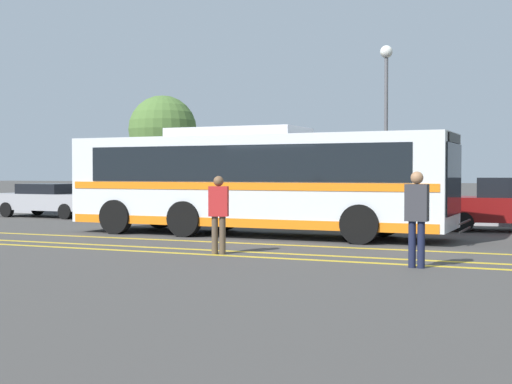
# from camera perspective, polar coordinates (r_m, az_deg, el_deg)

# --- Properties ---
(ground_plane) EXTENTS (220.00, 220.00, 0.00)m
(ground_plane) POSITION_cam_1_polar(r_m,az_deg,el_deg) (19.86, 2.38, -3.62)
(ground_plane) COLOR #423F3D
(lane_strip_0) EXTENTS (30.95, 0.20, 0.01)m
(lane_strip_0) POSITION_cam_1_polar(r_m,az_deg,el_deg) (18.33, -2.70, -4.04)
(lane_strip_0) COLOR gold
(lane_strip_0) RESTS_ON ground_plane
(lane_strip_1) EXTENTS (30.95, 0.20, 0.01)m
(lane_strip_1) POSITION_cam_1_polar(r_m,az_deg,el_deg) (16.75, -5.36, -4.57)
(lane_strip_1) COLOR gold
(lane_strip_1) RESTS_ON ground_plane
(lane_strip_2) EXTENTS (30.95, 0.20, 0.01)m
(lane_strip_2) POSITION_cam_1_polar(r_m,az_deg,el_deg) (16.03, -6.77, -4.85)
(lane_strip_2) COLOR gold
(lane_strip_2) RESTS_ON ground_plane
(curb_strip) EXTENTS (38.95, 0.36, 0.15)m
(curb_strip) POSITION_cam_1_polar(r_m,az_deg,el_deg) (26.47, 5.59, -2.17)
(curb_strip) COLOR #99999E
(curb_strip) RESTS_ON ground_plane
(transit_bus) EXTENTS (11.31, 2.88, 3.06)m
(transit_bus) POSITION_cam_1_polar(r_m,az_deg,el_deg) (20.25, -0.03, 1.03)
(transit_bus) COLOR silver
(transit_bus) RESTS_ON ground_plane
(parked_car_0) EXTENTS (4.96, 2.12, 1.34)m
(parked_car_0) POSITION_cam_1_polar(r_m,az_deg,el_deg) (29.97, -16.13, -0.59)
(parked_car_0) COLOR #9E9EA3
(parked_car_0) RESTS_ON ground_plane
(parked_car_1) EXTENTS (4.48, 2.19, 1.52)m
(parked_car_1) POSITION_cam_1_polar(r_m,az_deg,el_deg) (26.24, -4.36, -0.68)
(parked_car_1) COLOR navy
(parked_car_1) RESTS_ON ground_plane
(parked_car_2) EXTENTS (4.32, 1.90, 1.43)m
(parked_car_2) POSITION_cam_1_polar(r_m,az_deg,el_deg) (23.94, 7.21, -1.02)
(parked_car_2) COLOR olive
(parked_car_2) RESTS_ON ground_plane
(pedestrian_0) EXTENTS (0.43, 0.25, 1.81)m
(pedestrian_0) POSITION_cam_1_polar(r_m,az_deg,el_deg) (13.67, 12.74, -1.61)
(pedestrian_0) COLOR #191E38
(pedestrian_0) RESTS_ON ground_plane
(pedestrian_1) EXTENTS (0.46, 0.33, 1.72)m
(pedestrian_1) POSITION_cam_1_polar(r_m,az_deg,el_deg) (15.63, -3.01, -1.42)
(pedestrian_1) COLOR brown
(pedestrian_1) RESTS_ON ground_plane
(street_lamp) EXTENTS (0.46, 0.46, 6.48)m
(street_lamp) POSITION_cam_1_polar(r_m,az_deg,el_deg) (26.89, 10.37, 7.30)
(street_lamp) COLOR #59595E
(street_lamp) RESTS_ON ground_plane
(tree_1) EXTENTS (3.00, 3.00, 5.20)m
(tree_1) POSITION_cam_1_polar(r_m,az_deg,el_deg) (31.78, -7.48, 4.95)
(tree_1) COLOR #513823
(tree_1) RESTS_ON ground_plane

